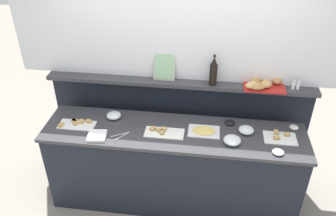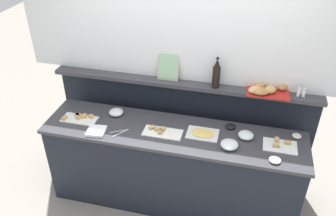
% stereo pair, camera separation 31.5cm
% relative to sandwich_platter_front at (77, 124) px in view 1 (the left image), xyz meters
% --- Properties ---
extents(ground_plane, '(12.00, 12.00, 0.00)m').
position_rel_sandwich_platter_front_xyz_m(ground_plane, '(0.97, 0.62, -0.94)').
color(ground_plane, gray).
extents(buffet_counter, '(2.56, 0.61, 0.93)m').
position_rel_sandwich_platter_front_xyz_m(buffet_counter, '(0.97, 0.02, -0.48)').
color(buffet_counter, black).
rests_on(buffet_counter, ground_plane).
extents(back_ledge_unit, '(2.76, 0.22, 1.26)m').
position_rel_sandwich_platter_front_xyz_m(back_ledge_unit, '(0.97, 0.50, -0.28)').
color(back_ledge_unit, black).
rests_on(back_ledge_unit, ground_plane).
extents(upper_wall_panel, '(3.36, 0.08, 1.34)m').
position_rel_sandwich_platter_front_xyz_m(upper_wall_panel, '(0.97, 0.53, 0.99)').
color(upper_wall_panel, silver).
rests_on(upper_wall_panel, back_ledge_unit).
extents(sandwich_platter_front, '(0.36, 0.17, 0.04)m').
position_rel_sandwich_platter_front_xyz_m(sandwich_platter_front, '(0.00, 0.00, 0.00)').
color(sandwich_platter_front, white).
rests_on(sandwich_platter_front, buffet_counter).
extents(sandwich_platter_rear, '(0.30, 0.20, 0.04)m').
position_rel_sandwich_platter_front_xyz_m(sandwich_platter_rear, '(1.97, 0.04, -0.00)').
color(sandwich_platter_rear, white).
rests_on(sandwich_platter_rear, buffet_counter).
extents(sandwich_platter_side, '(0.38, 0.17, 0.04)m').
position_rel_sandwich_platter_front_xyz_m(sandwich_platter_side, '(0.87, -0.02, -0.00)').
color(sandwich_platter_side, white).
rests_on(sandwich_platter_side, buffet_counter).
extents(cold_cuts_platter, '(0.30, 0.21, 0.02)m').
position_rel_sandwich_platter_front_xyz_m(cold_cuts_platter, '(1.26, 0.05, -0.00)').
color(cold_cuts_platter, silver).
rests_on(cold_cuts_platter, buffet_counter).
extents(glass_bowl_large, '(0.15, 0.15, 0.06)m').
position_rel_sandwich_platter_front_xyz_m(glass_bowl_large, '(1.66, 0.10, 0.02)').
color(glass_bowl_large, silver).
rests_on(glass_bowl_large, buffet_counter).
extents(glass_bowl_medium, '(0.15, 0.15, 0.06)m').
position_rel_sandwich_platter_front_xyz_m(glass_bowl_medium, '(0.33, 0.17, 0.02)').
color(glass_bowl_medium, silver).
rests_on(glass_bowl_medium, buffet_counter).
extents(glass_bowl_small, '(0.16, 0.16, 0.07)m').
position_rel_sandwich_platter_front_xyz_m(glass_bowl_small, '(1.52, -0.09, 0.02)').
color(glass_bowl_small, silver).
rests_on(glass_bowl_small, buffet_counter).
extents(condiment_bowl_red, '(0.09, 0.09, 0.03)m').
position_rel_sandwich_platter_front_xyz_m(condiment_bowl_red, '(2.13, 0.22, 0.00)').
color(condiment_bowl_red, silver).
rests_on(condiment_bowl_red, buffet_counter).
extents(condiment_bowl_dark, '(0.10, 0.10, 0.03)m').
position_rel_sandwich_platter_front_xyz_m(condiment_bowl_dark, '(1.50, 0.22, 0.01)').
color(condiment_bowl_dark, black).
rests_on(condiment_bowl_dark, buffet_counter).
extents(condiment_bowl_cream, '(0.10, 0.10, 0.04)m').
position_rel_sandwich_platter_front_xyz_m(condiment_bowl_cream, '(1.92, -0.18, 0.01)').
color(condiment_bowl_cream, silver).
rests_on(condiment_bowl_cream, buffet_counter).
extents(serving_tongs, '(0.17, 0.16, 0.01)m').
position_rel_sandwich_platter_front_xyz_m(serving_tongs, '(0.48, -0.12, -0.01)').
color(serving_tongs, '#B7BABF').
rests_on(serving_tongs, buffet_counter).
extents(napkin_stack, '(0.19, 0.19, 0.03)m').
position_rel_sandwich_platter_front_xyz_m(napkin_stack, '(0.26, -0.17, 0.00)').
color(napkin_stack, white).
rests_on(napkin_stack, buffet_counter).
extents(wine_bottle_dark, '(0.08, 0.08, 0.32)m').
position_rel_sandwich_platter_front_xyz_m(wine_bottle_dark, '(1.31, 0.42, 0.46)').
color(wine_bottle_dark, black).
rests_on(wine_bottle_dark, back_ledge_unit).
extents(salt_shaker, '(0.03, 0.03, 0.09)m').
position_rel_sandwich_platter_front_xyz_m(salt_shaker, '(2.09, 0.43, 0.36)').
color(salt_shaker, white).
rests_on(salt_shaker, back_ledge_unit).
extents(pepper_shaker, '(0.03, 0.03, 0.09)m').
position_rel_sandwich_platter_front_xyz_m(pepper_shaker, '(2.13, 0.43, 0.36)').
color(pepper_shaker, white).
rests_on(pepper_shaker, back_ledge_unit).
extents(bread_basket, '(0.41, 0.29, 0.08)m').
position_rel_sandwich_platter_front_xyz_m(bread_basket, '(1.79, 0.41, 0.35)').
color(bread_basket, '#B2231E').
rests_on(bread_basket, back_ledge_unit).
extents(framed_picture, '(0.22, 0.08, 0.29)m').
position_rel_sandwich_platter_front_xyz_m(framed_picture, '(0.81, 0.47, 0.46)').
color(framed_picture, '#B2AD9E').
rests_on(framed_picture, back_ledge_unit).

